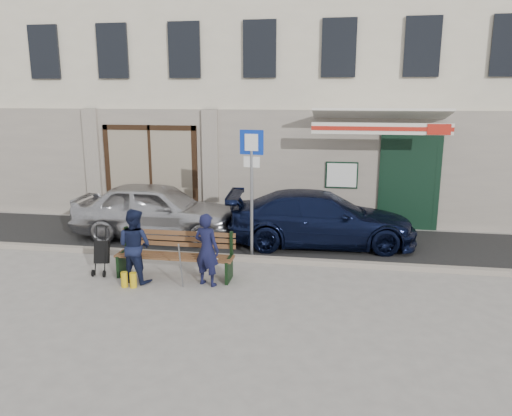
% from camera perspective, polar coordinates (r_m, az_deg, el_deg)
% --- Properties ---
extents(ground, '(80.00, 80.00, 0.00)m').
position_cam_1_polar(ground, '(9.85, -4.21, -8.82)').
color(ground, '#9E9991').
rests_on(ground, ground).
extents(asphalt_lane, '(60.00, 3.20, 0.01)m').
position_cam_1_polar(asphalt_lane, '(12.71, -0.92, -3.66)').
color(asphalt_lane, '#282828').
rests_on(asphalt_lane, ground).
extents(curb, '(60.00, 0.18, 0.12)m').
position_cam_1_polar(curb, '(11.20, -2.40, -5.72)').
color(curb, '#9E9384').
rests_on(curb, ground).
extents(building, '(20.00, 8.27, 10.00)m').
position_cam_1_polar(building, '(17.51, 2.34, 17.37)').
color(building, beige).
rests_on(building, ground).
extents(car_silver, '(4.28, 1.82, 1.44)m').
position_cam_1_polar(car_silver, '(13.05, -11.29, -0.22)').
color(car_silver, '#B8B9BE').
rests_on(car_silver, ground).
extents(car_navy, '(4.69, 2.24, 1.32)m').
position_cam_1_polar(car_navy, '(12.27, 7.46, -1.21)').
color(car_navy, black).
rests_on(car_navy, ground).
extents(parking_sign, '(0.53, 0.12, 2.88)m').
position_cam_1_polar(parking_sign, '(10.94, -0.50, 4.07)').
color(parking_sign, gray).
rests_on(parking_sign, ground).
extents(bench, '(2.40, 1.17, 0.98)m').
position_cam_1_polar(bench, '(10.24, -9.51, -5.37)').
color(bench, brown).
rests_on(bench, ground).
extents(man, '(0.61, 0.49, 1.44)m').
position_cam_1_polar(man, '(9.66, -5.64, -4.75)').
color(man, '#121433').
rests_on(man, ground).
extents(woman, '(0.85, 0.74, 1.47)m').
position_cam_1_polar(woman, '(10.09, -13.70, -4.19)').
color(woman, '#131935').
rests_on(woman, ground).
extents(stroller, '(0.32, 0.43, 1.00)m').
position_cam_1_polar(stroller, '(10.77, -17.23, -4.95)').
color(stroller, black).
rests_on(stroller, ground).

